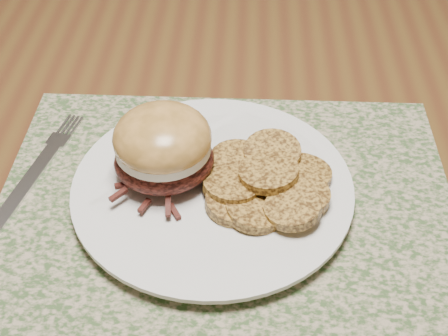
# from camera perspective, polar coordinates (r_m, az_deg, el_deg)

# --- Properties ---
(dining_table) EXTENTS (1.50, 0.90, 0.75)m
(dining_table) POSITION_cam_1_polar(r_m,az_deg,el_deg) (0.86, 2.43, 5.43)
(dining_table) COLOR #563919
(dining_table) RESTS_ON ground
(placemat) EXTENTS (0.45, 0.33, 0.00)m
(placemat) POSITION_cam_1_polar(r_m,az_deg,el_deg) (0.62, 0.15, -2.88)
(placemat) COLOR #39532B
(placemat) RESTS_ON dining_table
(dinner_plate) EXTENTS (0.26, 0.26, 0.02)m
(dinner_plate) POSITION_cam_1_polar(r_m,az_deg,el_deg) (0.62, -1.05, -1.94)
(dinner_plate) COLOR white
(dinner_plate) RESTS_ON placemat
(pork_sandwich) EXTENTS (0.11, 0.11, 0.07)m
(pork_sandwich) POSITION_cam_1_polar(r_m,az_deg,el_deg) (0.60, -5.59, 1.93)
(pork_sandwich) COLOR black
(pork_sandwich) RESTS_ON dinner_plate
(roasted_potatoes) EXTENTS (0.15, 0.16, 0.03)m
(roasted_potatoes) POSITION_cam_1_polar(r_m,az_deg,el_deg) (0.60, 3.84, -1.34)
(roasted_potatoes) COLOR #A97D31
(roasted_potatoes) RESTS_ON dinner_plate
(fork) EXTENTS (0.06, 0.19, 0.00)m
(fork) POSITION_cam_1_polar(r_m,az_deg,el_deg) (0.67, -16.66, -0.10)
(fork) COLOR silver
(fork) RESTS_ON placemat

